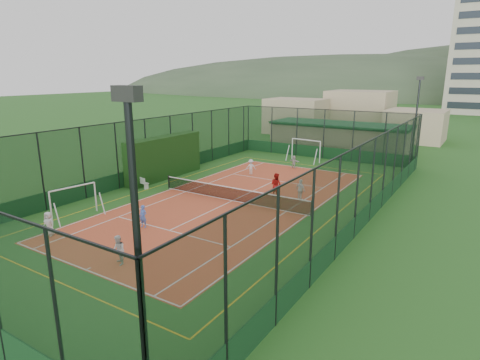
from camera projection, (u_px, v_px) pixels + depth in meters
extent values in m
plane|color=#2D6522|center=(232.00, 201.00, 27.55)|extent=(300.00, 300.00, 0.00)
cube|color=#BE432A|center=(232.00, 201.00, 27.55)|extent=(11.17, 23.97, 0.01)
cube|color=black|center=(164.00, 157.00, 33.31)|extent=(1.19, 7.94, 3.47)
imported|color=silver|center=(49.00, 224.00, 21.47)|extent=(0.74, 0.59, 1.34)
imported|color=#4971D1|center=(143.00, 216.00, 22.65)|extent=(0.51, 0.37, 1.30)
imported|color=silver|center=(118.00, 250.00, 18.19)|extent=(0.85, 0.79, 1.39)
imported|color=silver|center=(251.00, 167.00, 34.68)|extent=(0.98, 0.87, 1.32)
imported|color=white|center=(300.00, 190.00, 27.49)|extent=(0.94, 0.67, 1.48)
imported|color=silver|center=(294.00, 162.00, 37.07)|extent=(1.12, 0.57, 1.16)
imported|color=#AC1612|center=(276.00, 185.00, 28.28)|extent=(0.96, 0.83, 1.71)
sphere|color=#CCE033|center=(238.00, 196.00, 28.41)|extent=(0.07, 0.07, 0.07)
sphere|color=#CCE033|center=(232.00, 190.00, 30.08)|extent=(0.07, 0.07, 0.07)
sphere|color=#CCE033|center=(209.00, 193.00, 29.19)|extent=(0.07, 0.07, 0.07)
sphere|color=#CCE033|center=(287.00, 201.00, 27.46)|extent=(0.07, 0.07, 0.07)
sphere|color=#CCE033|center=(261.00, 199.00, 27.84)|extent=(0.07, 0.07, 0.07)
sphere|color=#CCE033|center=(211.00, 187.00, 30.68)|extent=(0.07, 0.07, 0.07)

